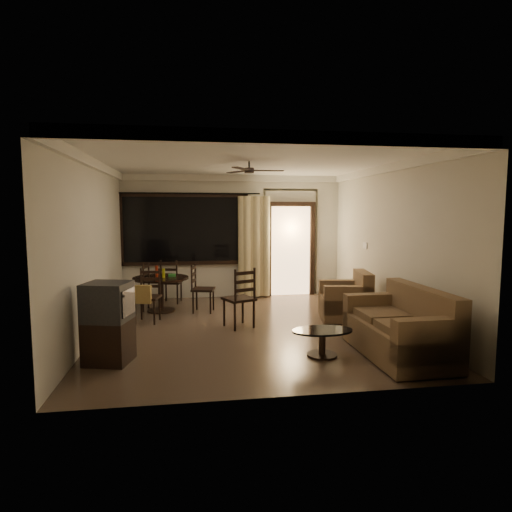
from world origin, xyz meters
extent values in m
plane|color=#7F6651|center=(0.00, 0.00, 0.00)|extent=(5.50, 5.50, 0.00)
plane|color=beige|center=(0.00, 2.75, 1.40)|extent=(5.00, 0.00, 5.00)
plane|color=beige|center=(0.00, -2.75, 1.40)|extent=(5.00, 0.00, 5.00)
plane|color=beige|center=(-2.50, 0.00, 1.40)|extent=(0.00, 5.50, 5.50)
plane|color=beige|center=(2.50, 0.00, 1.40)|extent=(0.00, 5.50, 5.50)
plane|color=white|center=(0.00, 0.00, 2.80)|extent=(5.50, 5.50, 0.00)
cube|color=black|center=(-1.10, 2.72, 1.57)|extent=(2.70, 0.04, 1.45)
cylinder|color=black|center=(-1.00, 2.63, 2.38)|extent=(3.20, 0.03, 0.03)
cube|color=#FFC684|center=(1.35, 2.71, 1.05)|extent=(0.91, 0.03, 2.08)
cube|color=white|center=(2.48, 1.05, 1.30)|extent=(0.02, 0.18, 0.12)
cylinder|color=black|center=(0.00, 0.00, 2.74)|extent=(0.03, 0.03, 0.12)
cylinder|color=black|center=(0.00, 0.00, 2.65)|extent=(0.16, 0.16, 0.08)
cylinder|color=black|center=(-1.57, 1.49, 0.67)|extent=(1.09, 1.09, 0.04)
cylinder|color=black|center=(-1.57, 1.49, 0.34)|extent=(0.11, 0.11, 0.64)
cylinder|color=black|center=(-1.57, 1.49, 0.01)|extent=(0.55, 0.55, 0.03)
cylinder|color=maroon|center=(-1.65, 1.55, 0.80)|extent=(0.06, 0.06, 0.22)
cylinder|color=#AFA412|center=(-1.51, 1.43, 0.78)|extent=(0.06, 0.06, 0.18)
cube|color=#268131|center=(-1.35, 1.55, 0.71)|extent=(0.14, 0.10, 0.05)
cube|color=black|center=(-2.05, 1.67, 0.45)|extent=(0.50, 0.50, 0.04)
cube|color=black|center=(-0.74, 1.31, 0.45)|extent=(0.50, 0.50, 0.04)
cube|color=black|center=(-1.75, 0.66, 0.45)|extent=(0.50, 0.50, 0.04)
cube|color=#A48D46|center=(-1.80, 0.43, 0.55)|extent=(0.29, 0.14, 0.32)
cube|color=black|center=(-1.40, 2.27, 0.45)|extent=(0.50, 0.50, 0.04)
cube|color=black|center=(-2.05, -1.37, 0.28)|extent=(0.66, 0.62, 0.56)
cube|color=black|center=(-2.05, -1.37, 0.81)|extent=(0.66, 0.62, 0.50)
cube|color=black|center=(-1.78, -1.44, 0.81)|extent=(0.12, 0.39, 0.34)
cube|color=#4D3323|center=(1.81, -1.72, 0.24)|extent=(0.95, 1.75, 0.43)
cube|color=#4D3323|center=(2.16, -1.72, 0.60)|extent=(0.24, 1.74, 0.70)
cube|color=#4D3323|center=(1.82, -2.49, 0.46)|extent=(0.92, 0.21, 0.54)
cube|color=#4D3323|center=(1.80, -0.96, 0.46)|extent=(0.92, 0.21, 0.54)
cube|color=#4D3323|center=(1.76, -1.73, 0.49)|extent=(0.67, 1.53, 0.13)
cube|color=#4D3323|center=(1.81, 0.33, 0.22)|extent=(1.00, 1.00, 0.41)
cube|color=#4D3323|center=(2.14, 0.27, 0.56)|extent=(0.35, 0.88, 0.66)
cube|color=#4D3323|center=(1.76, -0.01, 0.43)|extent=(0.88, 0.33, 0.51)
cube|color=#4D3323|center=(1.87, 0.66, 0.43)|extent=(0.88, 0.33, 0.51)
cube|color=#4D3323|center=(1.76, 0.34, 0.46)|extent=(0.71, 0.75, 0.12)
ellipsoid|color=navy|center=(1.76, 0.34, 0.57)|extent=(0.36, 0.30, 0.11)
ellipsoid|color=black|center=(0.80, -1.55, 0.36)|extent=(0.84, 0.51, 0.03)
cylinder|color=black|center=(0.80, -1.55, 0.18)|extent=(0.09, 0.09, 0.34)
cylinder|color=black|center=(0.80, -1.55, 0.01)|extent=(0.41, 0.41, 0.03)
cube|color=black|center=(-0.17, 0.09, 0.49)|extent=(0.61, 0.61, 0.04)
camera|label=1|loc=(-0.95, -7.06, 1.98)|focal=30.00mm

